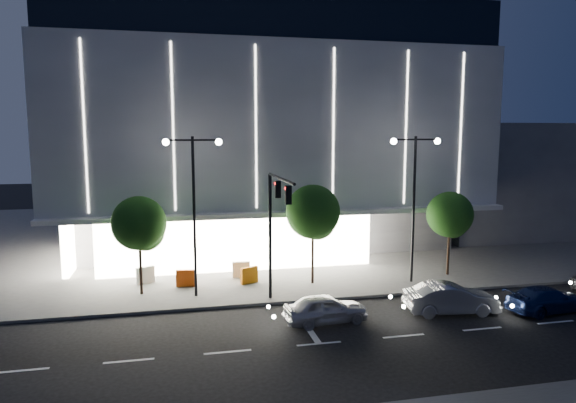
{
  "coord_description": "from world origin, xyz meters",
  "views": [
    {
      "loc": [
        -3.94,
        -22.17,
        9.14
      ],
      "look_at": [
        2.78,
        8.37,
        5.0
      ],
      "focal_mm": 32.0,
      "sensor_mm": 36.0,
      "label": 1
    }
  ],
  "objects_px": {
    "tree_left": "(140,226)",
    "tree_mid": "(313,215)",
    "traffic_mast": "(275,214)",
    "barrier_b": "(145,275)",
    "barrier_d": "(241,269)",
    "street_lamp_west": "(194,193)",
    "barrier_a": "(186,278)",
    "tree_right": "(450,217)",
    "car_lead": "(326,309)",
    "car_third": "(547,299)",
    "street_lamp_east": "(414,187)",
    "car_second": "(451,299)",
    "barrier_c": "(249,275)"
  },
  "relations": [
    {
      "from": "tree_left",
      "to": "tree_mid",
      "type": "xyz_separation_m",
      "value": [
        10.0,
        0.0,
        0.3
      ]
    },
    {
      "from": "traffic_mast",
      "to": "tree_left",
      "type": "relative_size",
      "value": 1.24
    },
    {
      "from": "barrier_b",
      "to": "barrier_d",
      "type": "xyz_separation_m",
      "value": [
        5.83,
        0.02,
        0.0
      ]
    },
    {
      "from": "street_lamp_west",
      "to": "barrier_a",
      "type": "distance_m",
      "value": 5.67
    },
    {
      "from": "tree_right",
      "to": "traffic_mast",
      "type": "bearing_deg",
      "value": -162.98
    },
    {
      "from": "traffic_mast",
      "to": "barrier_b",
      "type": "xyz_separation_m",
      "value": [
        -6.9,
        5.84,
        -4.38
      ]
    },
    {
      "from": "tree_right",
      "to": "car_lead",
      "type": "bearing_deg",
      "value": -148.5
    },
    {
      "from": "traffic_mast",
      "to": "car_third",
      "type": "relative_size",
      "value": 1.56
    },
    {
      "from": "barrier_a",
      "to": "barrier_d",
      "type": "relative_size",
      "value": 1.0
    },
    {
      "from": "street_lamp_west",
      "to": "tree_left",
      "type": "height_order",
      "value": "street_lamp_west"
    },
    {
      "from": "tree_left",
      "to": "car_third",
      "type": "distance_m",
      "value": 22.05
    },
    {
      "from": "tree_left",
      "to": "barrier_a",
      "type": "xyz_separation_m",
      "value": [
        2.44,
        0.92,
        -3.38
      ]
    },
    {
      "from": "tree_left",
      "to": "car_third",
      "type": "xyz_separation_m",
      "value": [
        20.6,
        -7.09,
        -3.38
      ]
    },
    {
      "from": "street_lamp_east",
      "to": "car_third",
      "type": "distance_m",
      "value": 9.29
    },
    {
      "from": "tree_left",
      "to": "car_third",
      "type": "bearing_deg",
      "value": -18.99
    },
    {
      "from": "traffic_mast",
      "to": "street_lamp_east",
      "type": "bearing_deg",
      "value": 16.48
    },
    {
      "from": "barrier_b",
      "to": "barrier_a",
      "type": "bearing_deg",
      "value": -51.9
    },
    {
      "from": "street_lamp_west",
      "to": "barrier_d",
      "type": "distance_m",
      "value": 6.86
    },
    {
      "from": "street_lamp_west",
      "to": "car_third",
      "type": "distance_m",
      "value": 19.39
    },
    {
      "from": "street_lamp_east",
      "to": "car_lead",
      "type": "distance_m",
      "value": 10.14
    },
    {
      "from": "car_second",
      "to": "street_lamp_east",
      "type": "bearing_deg",
      "value": 3.02
    },
    {
      "from": "traffic_mast",
      "to": "tree_right",
      "type": "relative_size",
      "value": 1.28
    },
    {
      "from": "car_second",
      "to": "barrier_d",
      "type": "xyz_separation_m",
      "value": [
        -9.7,
        8.44,
        -0.12
      ]
    },
    {
      "from": "traffic_mast",
      "to": "car_third",
      "type": "xyz_separation_m",
      "value": [
        13.63,
        -3.41,
        -4.37
      ]
    },
    {
      "from": "traffic_mast",
      "to": "street_lamp_west",
      "type": "relative_size",
      "value": 0.79
    },
    {
      "from": "car_lead",
      "to": "barrier_a",
      "type": "relative_size",
      "value": 3.75
    },
    {
      "from": "car_lead",
      "to": "barrier_a",
      "type": "height_order",
      "value": "car_lead"
    },
    {
      "from": "tree_right",
      "to": "barrier_b",
      "type": "distance_m",
      "value": 19.32
    },
    {
      "from": "car_third",
      "to": "barrier_c",
      "type": "relative_size",
      "value": 4.11
    },
    {
      "from": "car_third",
      "to": "barrier_a",
      "type": "height_order",
      "value": "car_third"
    },
    {
      "from": "tree_right",
      "to": "barrier_a",
      "type": "bearing_deg",
      "value": 176.84
    },
    {
      "from": "tree_left",
      "to": "barrier_d",
      "type": "xyz_separation_m",
      "value": [
        5.91,
        2.18,
        -3.38
      ]
    },
    {
      "from": "street_lamp_west",
      "to": "tree_mid",
      "type": "bearing_deg",
      "value": 8.26
    },
    {
      "from": "tree_left",
      "to": "traffic_mast",
      "type": "bearing_deg",
      "value": -27.84
    },
    {
      "from": "tree_right",
      "to": "car_second",
      "type": "bearing_deg",
      "value": -118.43
    },
    {
      "from": "street_lamp_west",
      "to": "tree_left",
      "type": "bearing_deg",
      "value": 161.06
    },
    {
      "from": "car_third",
      "to": "car_lead",
      "type": "bearing_deg",
      "value": 77.67
    },
    {
      "from": "street_lamp_east",
      "to": "tree_left",
      "type": "relative_size",
      "value": 1.57
    },
    {
      "from": "car_lead",
      "to": "barrier_b",
      "type": "xyz_separation_m",
      "value": [
        -8.9,
        8.3,
        -0.05
      ]
    },
    {
      "from": "street_lamp_west",
      "to": "tree_left",
      "type": "distance_m",
      "value": 3.69
    },
    {
      "from": "barrier_c",
      "to": "car_third",
      "type": "bearing_deg",
      "value": -50.5
    },
    {
      "from": "street_lamp_east",
      "to": "car_third",
      "type": "relative_size",
      "value": 1.99
    },
    {
      "from": "barrier_a",
      "to": "car_third",
      "type": "bearing_deg",
      "value": -15.88
    },
    {
      "from": "car_second",
      "to": "barrier_c",
      "type": "height_order",
      "value": "car_second"
    },
    {
      "from": "barrier_c",
      "to": "tree_left",
      "type": "bearing_deg",
      "value": 165.01
    },
    {
      "from": "street_lamp_east",
      "to": "barrier_a",
      "type": "relative_size",
      "value": 8.18
    },
    {
      "from": "car_lead",
      "to": "tree_right",
      "type": "bearing_deg",
      "value": -63.72
    },
    {
      "from": "tree_mid",
      "to": "car_third",
      "type": "height_order",
      "value": "tree_mid"
    },
    {
      "from": "tree_right",
      "to": "barrier_c",
      "type": "height_order",
      "value": "tree_right"
    },
    {
      "from": "street_lamp_east",
      "to": "car_second",
      "type": "xyz_separation_m",
      "value": [
        -0.36,
        -5.23,
        -5.18
      ]
    }
  ]
}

